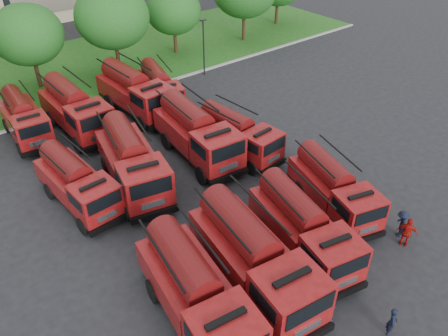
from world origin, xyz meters
The scene contains 25 objects.
ground centered at (0.00, 0.00, 0.00)m, with size 140.00×140.00×0.00m, color black.
lawn centered at (0.00, 26.00, 0.06)m, with size 70.00×16.00×0.12m, color #134813.
curb centered at (0.00, 17.90, 0.07)m, with size 70.00×0.30×0.14m, color gray.
tree_3 centered at (-1.00, 24.00, 4.68)m, with size 5.88×5.88×7.19m.
tree_4 centered at (6.00, 22.50, 5.22)m, with size 6.55×6.55×8.01m.
tree_5 centered at (13.00, 23.50, 4.35)m, with size 5.46×5.46×6.68m.
lamp_post_1 centered at (12.00, 17.20, 2.90)m, with size 0.60×0.25×5.11m.
fire_truck_0 centered at (-4.25, -4.06, 1.72)m, with size 3.67×7.79×3.41m.
fire_truck_1 centered at (-1.12, -4.17, 1.81)m, with size 3.84×8.23×3.61m.
fire_truck_2 centered at (2.25, -4.07, 1.62)m, with size 3.98×7.45×3.23m.
fire_truck_3 centered at (6.07, -2.86, 1.51)m, with size 4.03×6.94×3.00m.
fire_truck_4 centered at (-4.91, 6.53, 1.52)m, with size 2.78×6.77×3.02m.
fire_truck_5 centered at (-1.59, 6.11, 1.78)m, with size 4.29×8.16×3.54m.
fire_truck_6 centered at (3.32, 6.35, 1.81)m, with size 3.54×8.13×3.59m.
fire_truck_7 centered at (5.66, 4.93, 1.51)m, with size 2.82×6.74×2.99m.
fire_truck_8 centered at (-4.72, 16.08, 1.52)m, with size 2.80×6.78×3.02m.
fire_truck_9 centered at (-1.49, 14.61, 1.78)m, with size 2.92×7.81×3.55m.
fire_truck_10 centered at (3.31, 14.52, 1.79)m, with size 3.13×7.90×3.55m.
fire_truck_11 centered at (5.49, 14.46, 1.52)m, with size 3.92×6.98×3.01m.
firefighter_0 centered at (1.67, -9.74, 0.00)m, with size 0.56×0.41×1.53m, color black.
firefighter_1 centered at (-0.19, -7.89, 0.00)m, with size 0.90×0.49×1.85m, color black.
firefighter_2 centered at (6.77, -7.19, 0.00)m, with size 1.04×0.59×1.78m, color #9A100B.
firefighter_3 centered at (7.18, -6.59, 0.00)m, with size 1.06×0.54×1.63m, color black.
firefighter_4 centered at (-4.40, -1.09, 0.00)m, with size 0.77×0.50×1.57m, color black.
firefighter_5 centered at (7.42, 3.95, 0.00)m, with size 1.45×0.63×1.56m, color black.
Camera 1 is at (-10.75, -14.03, 16.42)m, focal length 35.00 mm.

